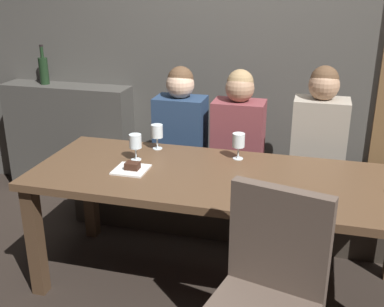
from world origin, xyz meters
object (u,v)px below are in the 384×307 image
(dining_table, at_px, (222,189))
(wine_glass_center_back, at_px, (157,132))
(diner_redhead, at_px, (181,122))
(wine_glass_near_right, at_px, (239,141))
(diner_far_end, at_px, (320,129))
(diner_bearded, at_px, (238,126))
(wine_glass_near_left, at_px, (135,143))
(dessert_plate, at_px, (132,168))
(wine_bottle_dark_red, at_px, (44,70))
(banquette_bench, at_px, (240,202))
(chair_near_side, at_px, (268,288))

(dining_table, xyz_separation_m, wine_glass_center_back, (-0.50, 0.32, 0.20))
(diner_redhead, distance_m, wine_glass_near_right, 0.66)
(dining_table, xyz_separation_m, wine_glass_near_right, (0.04, 0.28, 0.20))
(diner_far_end, height_order, wine_glass_near_right, diner_far_end)
(diner_bearded, relative_size, wine_glass_center_back, 4.63)
(diner_far_end, bearing_deg, wine_glass_center_back, -158.39)
(dining_table, distance_m, diner_bearded, 0.75)
(dining_table, height_order, diner_far_end, diner_far_end)
(dining_table, height_order, wine_glass_near_right, wine_glass_near_right)
(diner_redhead, xyz_separation_m, wine_glass_near_left, (-0.10, -0.62, 0.04))
(diner_far_end, distance_m, wine_glass_near_right, 0.65)
(wine_glass_center_back, relative_size, dessert_plate, 0.86)
(diner_redhead, bearing_deg, dining_table, -57.39)
(diner_bearded, distance_m, wine_bottle_dark_red, 1.75)
(banquette_bench, bearing_deg, dessert_plate, -124.08)
(wine_glass_center_back, distance_m, dessert_plate, 0.40)
(dining_table, bearing_deg, wine_glass_center_back, 147.39)
(chair_near_side, bearing_deg, diner_bearded, 104.90)
(wine_glass_center_back, height_order, wine_glass_near_left, same)
(wine_bottle_dark_red, xyz_separation_m, dessert_plate, (1.22, -1.10, -0.32))
(dining_table, relative_size, wine_bottle_dark_red, 6.75)
(wine_bottle_dark_red, bearing_deg, dessert_plate, -42.21)
(banquette_bench, xyz_separation_m, wine_glass_near_left, (-0.56, -0.60, 0.62))
(diner_far_end, bearing_deg, dining_table, -125.76)
(chair_near_side, relative_size, diner_far_end, 1.21)
(banquette_bench, xyz_separation_m, wine_glass_near_right, (0.04, -0.42, 0.62))
(wine_bottle_dark_red, bearing_deg, dining_table, -30.73)
(dessert_plate, bearing_deg, banquette_bench, 55.92)
(diner_bearded, bearing_deg, dessert_plate, -121.40)
(chair_near_side, bearing_deg, dessert_plate, 143.24)
(dining_table, bearing_deg, diner_far_end, 54.24)
(banquette_bench, distance_m, diner_far_end, 0.80)
(banquette_bench, bearing_deg, chair_near_side, -76.10)
(dining_table, distance_m, diner_far_end, 0.91)
(diner_far_end, xyz_separation_m, wine_glass_near_left, (-1.08, -0.63, 0.02))
(diner_far_end, relative_size, wine_bottle_dark_red, 2.49)
(dessert_plate, bearing_deg, diner_redhead, 85.13)
(diner_bearded, bearing_deg, wine_glass_center_back, -138.51)
(chair_near_side, bearing_deg, banquette_bench, 103.90)
(dining_table, distance_m, chair_near_side, 0.81)
(chair_near_side, distance_m, diner_redhead, 1.66)
(dining_table, distance_m, dessert_plate, 0.54)
(diner_far_end, relative_size, wine_glass_center_back, 4.95)
(banquette_bench, height_order, diner_far_end, diner_far_end)
(dining_table, relative_size, banquette_bench, 0.88)
(diner_far_end, xyz_separation_m, wine_bottle_dark_red, (-2.26, 0.31, 0.24))
(chair_near_side, xyz_separation_m, wine_glass_center_back, (-0.85, 1.04, 0.29))
(wine_glass_near_right, bearing_deg, diner_bearded, 99.70)
(dessert_plate, bearing_deg, wine_glass_center_back, 86.47)
(diner_redhead, relative_size, dessert_plate, 4.02)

